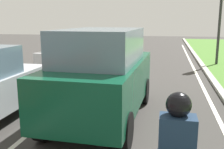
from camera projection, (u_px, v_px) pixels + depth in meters
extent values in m
plane|color=#383533|center=(116.00, 76.00, 12.07)|extent=(60.00, 60.00, 0.00)
cube|color=silver|center=(101.00, 75.00, 12.21)|extent=(0.12, 32.00, 0.01)
cube|color=silver|center=(199.00, 80.00, 11.34)|extent=(0.12, 32.00, 0.01)
cube|color=#9E9B93|center=(212.00, 79.00, 11.23)|extent=(0.24, 48.00, 0.12)
cube|color=#0C472D|center=(103.00, 83.00, 6.76)|extent=(2.04, 4.56, 1.10)
cube|color=slate|center=(101.00, 46.00, 6.43)|extent=(1.78, 2.75, 0.80)
cylinder|color=black|center=(89.00, 88.00, 8.53)|extent=(0.24, 0.77, 0.76)
cylinder|color=black|center=(144.00, 91.00, 8.13)|extent=(0.24, 0.77, 0.76)
cylinder|color=black|center=(43.00, 123.00, 5.62)|extent=(0.24, 0.77, 0.76)
cylinder|color=black|center=(125.00, 131.00, 5.22)|extent=(0.24, 0.77, 0.76)
cylinder|color=black|center=(36.00, 97.00, 7.69)|extent=(0.22, 0.64, 0.64)
cube|color=silver|center=(68.00, 57.00, 12.96)|extent=(1.72, 3.73, 0.80)
cube|color=slate|center=(65.00, 42.00, 12.57)|extent=(1.52, 1.93, 0.68)
cylinder|color=black|center=(64.00, 61.00, 14.41)|extent=(0.23, 0.60, 0.60)
cylinder|color=black|center=(91.00, 62.00, 14.07)|extent=(0.23, 0.60, 0.60)
cylinder|color=black|center=(42.00, 70.00, 12.01)|extent=(0.23, 0.60, 0.60)
cylinder|color=black|center=(74.00, 71.00, 11.67)|extent=(0.23, 0.60, 0.60)
cube|color=#192D47|center=(177.00, 142.00, 2.97)|extent=(0.40, 0.26, 0.60)
sphere|color=black|center=(179.00, 105.00, 2.91)|extent=(0.28, 0.28, 0.28)
cylinder|color=#2D2D2D|center=(220.00, 22.00, 14.50)|extent=(0.14, 0.14, 4.76)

